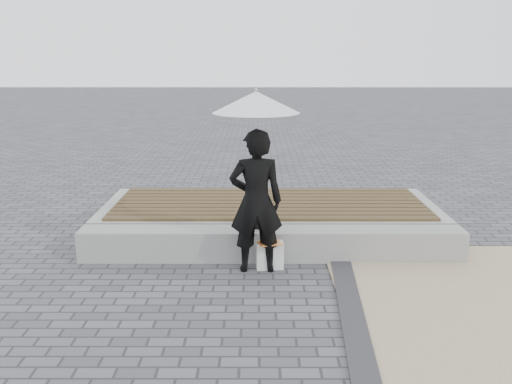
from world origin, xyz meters
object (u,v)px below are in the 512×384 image
(parasol, at_px, (256,102))
(canvas_tote, at_px, (270,255))
(seating_ledge, at_px, (272,243))
(handbag, at_px, (258,220))
(woman, at_px, (256,201))

(parasol, bearing_deg, canvas_tote, 15.25)
(seating_ledge, distance_m, handbag, 0.36)
(seating_ledge, height_order, canvas_tote, seating_ledge)
(parasol, relative_size, handbag, 4.33)
(parasol, xyz_separation_m, canvas_tote, (0.17, 0.05, -1.90))
(parasol, xyz_separation_m, handbag, (0.03, 0.45, -1.56))
(seating_ledge, xyz_separation_m, handbag, (-0.18, 0.02, 0.31))
(canvas_tote, bearing_deg, woman, -171.70)
(parasol, distance_m, handbag, 1.63)
(canvas_tote, bearing_deg, parasol, -171.70)
(woman, distance_m, handbag, 0.59)
(woman, xyz_separation_m, parasol, (0.00, 0.00, 1.19))
(parasol, relative_size, canvas_tote, 3.72)
(handbag, bearing_deg, seating_ledge, 3.51)
(handbag, bearing_deg, parasol, -83.63)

